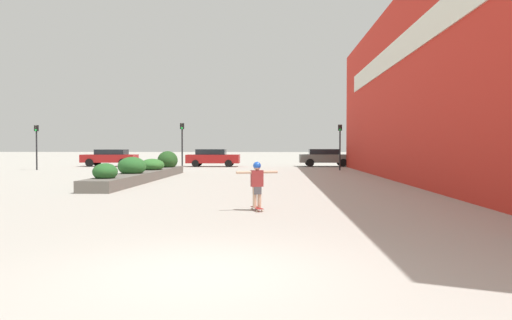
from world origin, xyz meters
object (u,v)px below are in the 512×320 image
at_px(traffic_light_far_left, 36,139).
at_px(car_center_right, 213,157).
at_px(skateboard, 257,208).
at_px(skateboarder, 257,180).
at_px(car_leftmost, 465,159).
at_px(car_center_left, 325,157).
at_px(traffic_light_right, 340,139).
at_px(car_rightmost, 110,157).
at_px(traffic_light_left, 182,138).

bearing_deg(traffic_light_far_left, car_center_right, 28.36).
distance_m(skateboard, skateboarder, 0.79).
bearing_deg(skateboarder, skateboard, 67.04).
xyz_separation_m(car_leftmost, car_center_right, (-20.70, 3.19, 0.02)).
xyz_separation_m(skateboarder, car_center_left, (4.89, 30.87, -0.03)).
xyz_separation_m(car_leftmost, traffic_light_right, (-10.36, -3.16, 1.54)).
relative_size(car_center_left, traffic_light_far_left, 1.38).
bearing_deg(traffic_light_right, car_leftmost, 16.95).
bearing_deg(car_rightmost, traffic_light_far_left, 155.06).
distance_m(car_center_left, car_rightmost, 19.23).
bearing_deg(car_center_left, car_center_right, -84.70).
height_order(car_center_left, traffic_light_far_left, traffic_light_far_left).
height_order(traffic_light_left, traffic_light_far_left, traffic_light_left).
relative_size(car_center_right, traffic_light_right, 1.36).
xyz_separation_m(skateboarder, car_rightmost, (-14.33, 30.19, -0.04)).
relative_size(car_center_right, car_rightmost, 0.97).
height_order(car_center_left, car_center_right, car_center_left).
relative_size(car_leftmost, traffic_light_left, 1.09).
bearing_deg(traffic_light_left, car_center_right, 77.36).
bearing_deg(car_center_right, skateboard, 9.60).
xyz_separation_m(skateboard, traffic_light_left, (-6.54, 23.40, 2.33)).
distance_m(skateboard, car_rightmost, 33.43).
bearing_deg(traffic_light_right, car_center_left, 93.04).
distance_m(car_leftmost, car_center_left, 11.50).
xyz_separation_m(car_leftmost, traffic_light_left, (-22.17, -3.36, 1.61)).
relative_size(car_rightmost, traffic_light_left, 1.35).
height_order(car_center_left, car_rightmost, car_center_left).
distance_m(skateboard, car_center_right, 30.38).
relative_size(skateboarder, traffic_light_far_left, 0.38).
xyz_separation_m(car_leftmost, traffic_light_far_left, (-33.22, -3.57, 1.53)).
relative_size(skateboard, car_rightmost, 0.15).
height_order(car_center_right, traffic_light_far_left, traffic_light_far_left).
bearing_deg(traffic_light_right, traffic_light_left, -179.02).
height_order(car_leftmost, traffic_light_far_left, traffic_light_far_left).
height_order(car_leftmost, car_center_right, car_center_right).
relative_size(car_leftmost, car_center_right, 0.83).
xyz_separation_m(car_center_right, traffic_light_left, (-1.47, -6.55, 1.59)).
bearing_deg(car_center_right, car_rightmost, -91.51).
bearing_deg(traffic_light_right, car_center_right, 148.46).
height_order(skateboard, car_center_left, car_center_left).
distance_m(car_leftmost, traffic_light_left, 22.48).
relative_size(car_rightmost, traffic_light_right, 1.40).
relative_size(skateboarder, car_leftmost, 0.33).
distance_m(skateboarder, traffic_light_far_left, 29.14).
relative_size(car_rightmost, traffic_light_far_left, 1.41).
distance_m(skateboard, traffic_light_far_left, 29.19).
relative_size(car_center_left, traffic_light_right, 1.37).
bearing_deg(traffic_light_right, traffic_light_far_left, -178.97).
xyz_separation_m(skateboarder, traffic_light_left, (-6.54, 23.40, 1.54)).
xyz_separation_m(skateboarder, car_center_right, (-5.07, 29.95, -0.05)).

